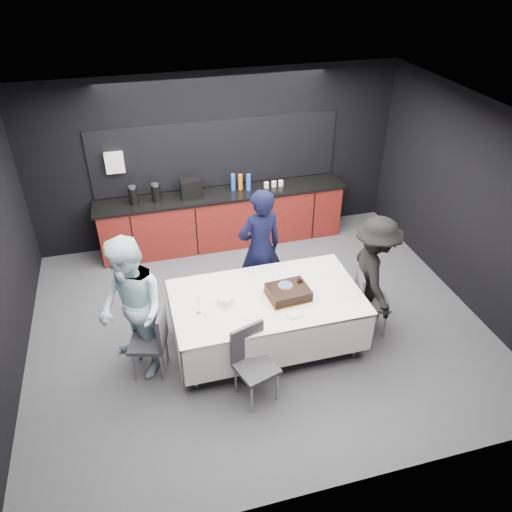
{
  "coord_description": "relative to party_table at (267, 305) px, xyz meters",
  "views": [
    {
      "loc": [
        -1.39,
        -5.0,
        4.56
      ],
      "look_at": [
        0.0,
        0.1,
        1.05
      ],
      "focal_mm": 35.0,
      "sensor_mm": 36.0,
      "label": 1
    }
  ],
  "objects": [
    {
      "name": "chair_right",
      "position": [
        1.34,
        -0.06,
        -0.11
      ],
      "size": [
        0.52,
        0.52,
        0.92
      ],
      "color": "#333338",
      "rests_on": "ground"
    },
    {
      "name": "loose_plate_right_b",
      "position": [
        0.94,
        -0.23,
        0.14
      ],
      "size": [
        0.2,
        0.2,
        0.01
      ],
      "primitive_type": "cylinder",
      "color": "white",
      "rests_on": "party_table"
    },
    {
      "name": "fork_pile",
      "position": [
        0.21,
        -0.44,
        0.15
      ],
      "size": [
        0.2,
        0.15,
        0.03
      ],
      "primitive_type": "cube",
      "rotation": [
        0.0,
        0.0,
        0.23
      ],
      "color": "white",
      "rests_on": "party_table"
    },
    {
      "name": "cake_assembly",
      "position": [
        0.25,
        -0.07,
        0.2
      ],
      "size": [
        0.55,
        0.47,
        0.17
      ],
      "color": "#F0B546",
      "rests_on": "party_table"
    },
    {
      "name": "ground",
      "position": [
        0.0,
        0.4,
        -0.64
      ],
      "size": [
        6.0,
        6.0,
        0.0
      ],
      "primitive_type": "plane",
      "color": "#47484D",
      "rests_on": "ground"
    },
    {
      "name": "party_table",
      "position": [
        0.0,
        0.0,
        0.0
      ],
      "size": [
        2.32,
        1.32,
        0.78
      ],
      "color": "#99999E",
      "rests_on": "ground"
    },
    {
      "name": "room_shell",
      "position": [
        0.0,
        0.4,
        1.22
      ],
      "size": [
        6.04,
        5.04,
        2.82
      ],
      "color": "white",
      "rests_on": "ground"
    },
    {
      "name": "person_center",
      "position": [
        0.16,
        0.89,
        0.25
      ],
      "size": [
        0.72,
        0.54,
        1.78
      ],
      "primitive_type": "imported",
      "rotation": [
        0.0,
        0.0,
        3.34
      ],
      "color": "black",
      "rests_on": "ground"
    },
    {
      "name": "kitchenette",
      "position": [
        -0.02,
        2.62,
        -0.1
      ],
      "size": [
        4.1,
        0.64,
        2.05
      ],
      "color": "#5B120E",
      "rests_on": "ground"
    },
    {
      "name": "loose_plate_right_a",
      "position": [
        0.79,
        0.24,
        0.14
      ],
      "size": [
        0.19,
        0.19,
        0.01
      ],
      "primitive_type": "cylinder",
      "color": "white",
      "rests_on": "party_table"
    },
    {
      "name": "plate_stack",
      "position": [
        -0.51,
        -0.0,
        0.19
      ],
      "size": [
        0.19,
        0.19,
        0.1
      ],
      "primitive_type": "cylinder",
      "color": "white",
      "rests_on": "party_table"
    },
    {
      "name": "chair_near",
      "position": [
        -0.38,
        -0.73,
        -0.11
      ],
      "size": [
        0.53,
        0.53,
        0.92
      ],
      "color": "#333338",
      "rests_on": "ground"
    },
    {
      "name": "loose_plate_far",
      "position": [
        0.09,
        0.38,
        0.14
      ],
      "size": [
        0.19,
        0.19,
        0.01
      ],
      "primitive_type": "cylinder",
      "color": "white",
      "rests_on": "party_table"
    },
    {
      "name": "person_right",
      "position": [
        1.44,
        0.03,
        0.17
      ],
      "size": [
        0.76,
        1.13,
        1.63
      ],
      "primitive_type": "imported",
      "rotation": [
        0.0,
        0.0,
        1.41
      ],
      "color": "black",
      "rests_on": "ground"
    },
    {
      "name": "chair_left",
      "position": [
        -1.4,
        -0.09,
        -0.11
      ],
      "size": [
        0.52,
        0.52,
        0.92
      ],
      "color": "#333338",
      "rests_on": "ground"
    },
    {
      "name": "loose_plate_near",
      "position": [
        -0.29,
        -0.3,
        0.14
      ],
      "size": [
        0.19,
        0.19,
        0.01
      ],
      "primitive_type": "cylinder",
      "color": "white",
      "rests_on": "party_table"
    },
    {
      "name": "champagne_flute",
      "position": [
        -0.86,
        -0.09,
        0.3
      ],
      "size": [
        0.06,
        0.06,
        0.22
      ],
      "color": "white",
      "rests_on": "party_table"
    },
    {
      "name": "person_left",
      "position": [
        -1.6,
        0.0,
        0.27
      ],
      "size": [
        0.99,
        1.09,
        1.82
      ],
      "primitive_type": "imported",
      "rotation": [
        0.0,
        0.0,
        -1.16
      ],
      "color": "silver",
      "rests_on": "ground"
    }
  ]
}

